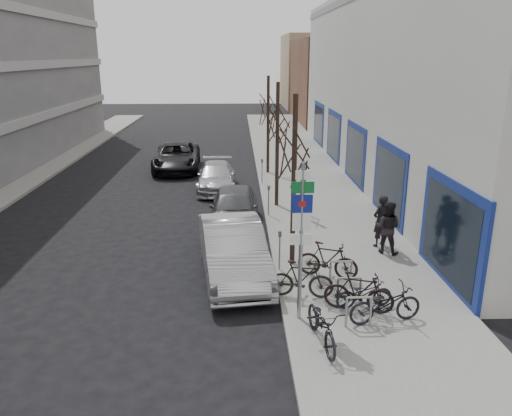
{
  "coord_description": "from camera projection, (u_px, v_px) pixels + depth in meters",
  "views": [
    {
      "loc": [
        0.88,
        -11.31,
        6.59
      ],
      "look_at": [
        1.44,
        3.56,
        2.0
      ],
      "focal_mm": 35.0,
      "sensor_mm": 36.0,
      "label": 1
    }
  ],
  "objects": [
    {
      "name": "parked_car_back",
      "position": [
        216.0,
        177.0,
        25.22
      ],
      "size": [
        1.9,
        4.61,
        1.33
      ],
      "primitive_type": "imported",
      "rotation": [
        0.0,
        0.0,
        0.01
      ],
      "color": "#B1B1B6",
      "rests_on": "ground"
    },
    {
      "name": "tree_mid",
      "position": [
        278.0,
        116.0,
        21.14
      ],
      "size": [
        1.8,
        1.8,
        5.5
      ],
      "color": "black",
      "rests_on": "ground"
    },
    {
      "name": "tree_near",
      "position": [
        295.0,
        141.0,
        14.94
      ],
      "size": [
        1.8,
        1.8,
        5.5
      ],
      "color": "black",
      "rests_on": "ground"
    },
    {
      "name": "parked_car_mid",
      "position": [
        234.0,
        208.0,
        19.67
      ],
      "size": [
        2.04,
        4.76,
        1.6
      ],
      "primitive_type": "imported",
      "rotation": [
        0.0,
        0.0,
        -0.03
      ],
      "color": "#4A4B4F",
      "rests_on": "ground"
    },
    {
      "name": "lane_car",
      "position": [
        177.0,
        157.0,
        29.55
      ],
      "size": [
        2.84,
        5.75,
        1.57
      ],
      "primitive_type": "imported",
      "rotation": [
        0.0,
        0.0,
        0.04
      ],
      "color": "black",
      "rests_on": "ground"
    },
    {
      "name": "tan_building_far",
      "position": [
        334.0,
        71.0,
        64.39
      ],
      "size": [
        13.0,
        12.0,
        9.0
      ],
      "primitive_type": "cube",
      "color": "#937A5B",
      "rests_on": "ground"
    },
    {
      "name": "bike_far_inner",
      "position": [
        328.0,
        260.0,
        14.9
      ],
      "size": [
        1.93,
        1.22,
        1.13
      ],
      "primitive_type": "imported",
      "rotation": [
        0.0,
        0.0,
        1.18
      ],
      "color": "black",
      "rests_on": "sidewalk_east"
    },
    {
      "name": "bike_near_right",
      "position": [
        359.0,
        292.0,
        12.92
      ],
      "size": [
        1.91,
        1.1,
        1.11
      ],
      "primitive_type": "imported",
      "rotation": [
        0.0,
        0.0,
        1.25
      ],
      "color": "black",
      "rests_on": "sidewalk_east"
    },
    {
      "name": "bike_rack",
      "position": [
        349.0,
        288.0,
        13.23
      ],
      "size": [
        0.66,
        2.26,
        0.83
      ],
      "color": "gray",
      "rests_on": "sidewalk_east"
    },
    {
      "name": "meter_front",
      "position": [
        280.0,
        247.0,
        15.38
      ],
      "size": [
        0.1,
        0.08,
        1.27
      ],
      "color": "gray",
      "rests_on": "sidewalk_east"
    },
    {
      "name": "pedestrian_far",
      "position": [
        387.0,
        227.0,
        16.68
      ],
      "size": [
        0.81,
        0.73,
        1.83
      ],
      "primitive_type": "imported",
      "rotation": [
        0.0,
        0.0,
        2.61
      ],
      "color": "black",
      "rests_on": "sidewalk_east"
    },
    {
      "name": "meter_mid",
      "position": [
        269.0,
        198.0,
        20.64
      ],
      "size": [
        0.1,
        0.08,
        1.27
      ],
      "color": "gray",
      "rests_on": "sidewalk_east"
    },
    {
      "name": "highway_sign_pole",
      "position": [
        301.0,
        233.0,
        12.06
      ],
      "size": [
        0.55,
        0.1,
        4.2
      ],
      "color": "gray",
      "rests_on": "ground"
    },
    {
      "name": "bike_mid_curb",
      "position": [
        364.0,
        291.0,
        13.15
      ],
      "size": [
        1.59,
        0.68,
        0.94
      ],
      "primitive_type": "imported",
      "rotation": [
        0.0,
        0.0,
        1.71
      ],
      "color": "black",
      "rests_on": "sidewalk_east"
    },
    {
      "name": "ground",
      "position": [
        205.0,
        324.0,
        12.71
      ],
      "size": [
        120.0,
        120.0,
        0.0
      ],
      "primitive_type": "plane",
      "color": "black",
      "rests_on": "ground"
    },
    {
      "name": "sidewalk_east",
      "position": [
        319.0,
        206.0,
        22.4
      ],
      "size": [
        5.0,
        70.0,
        0.15
      ],
      "primitive_type": "cube",
      "color": "slate",
      "rests_on": "ground"
    },
    {
      "name": "parked_car_front",
      "position": [
        233.0,
        250.0,
        15.3
      ],
      "size": [
        2.48,
        5.41,
        1.72
      ],
      "primitive_type": "imported",
      "rotation": [
        0.0,
        0.0,
        0.13
      ],
      "color": "#AEAEB3",
      "rests_on": "ground"
    },
    {
      "name": "tree_far",
      "position": [
        268.0,
        102.0,
        27.35
      ],
      "size": [
        1.8,
        1.8,
        5.5
      ],
      "color": "black",
      "rests_on": "ground"
    },
    {
      "name": "bike_far_curb",
      "position": [
        386.0,
        301.0,
        12.37
      ],
      "size": [
        1.99,
        0.93,
        1.17
      ],
      "primitive_type": "imported",
      "rotation": [
        0.0,
        0.0,
        1.76
      ],
      "color": "black",
      "rests_on": "sidewalk_east"
    },
    {
      "name": "pedestrian_near",
      "position": [
        381.0,
        221.0,
        17.27
      ],
      "size": [
        0.81,
        0.73,
        1.85
      ],
      "primitive_type": "imported",
      "rotation": [
        0.0,
        0.0,
        3.7
      ],
      "color": "black",
      "rests_on": "sidewalk_east"
    },
    {
      "name": "bike_near_left",
      "position": [
        322.0,
        321.0,
        11.42
      ],
      "size": [
        0.88,
        2.02,
        1.19
      ],
      "primitive_type": "imported",
      "rotation": [
        0.0,
        0.0,
        0.15
      ],
      "color": "black",
      "rests_on": "sidewalk_east"
    },
    {
      "name": "bike_mid_inner",
      "position": [
        301.0,
        279.0,
        13.69
      ],
      "size": [
        1.88,
        0.86,
        1.1
      ],
      "primitive_type": "imported",
      "rotation": [
        0.0,
        0.0,
        1.39
      ],
      "color": "black",
      "rests_on": "sidewalk_east"
    },
    {
      "name": "brick_building_far",
      "position": [
        357.0,
        81.0,
        50.2
      ],
      "size": [
        12.0,
        14.0,
        8.0
      ],
      "primitive_type": "cube",
      "color": "brown",
      "rests_on": "ground"
    },
    {
      "name": "meter_back",
      "position": [
        262.0,
        169.0,
        25.89
      ],
      "size": [
        0.1,
        0.08,
        1.27
      ],
      "color": "gray",
      "rests_on": "sidewalk_east"
    }
  ]
}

